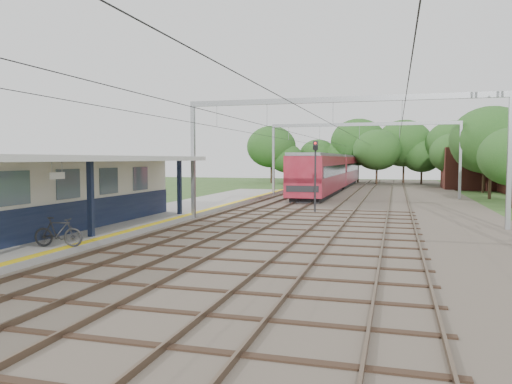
% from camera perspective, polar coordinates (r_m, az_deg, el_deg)
% --- Properties ---
extents(ground, '(160.00, 160.00, 0.00)m').
position_cam_1_polar(ground, '(14.47, -12.05, -10.87)').
color(ground, '#2D4C1E').
rests_on(ground, ground).
extents(ballast_bed, '(18.00, 90.00, 0.10)m').
position_cam_1_polar(ballast_bed, '(42.60, 12.22, -1.13)').
color(ballast_bed, '#473D33').
rests_on(ballast_bed, ground).
extents(platform, '(5.00, 52.00, 0.35)m').
position_cam_1_polar(platform, '(30.09, -12.28, -2.91)').
color(platform, gray).
rests_on(platform, ground).
extents(yellow_stripe, '(0.45, 52.00, 0.01)m').
position_cam_1_polar(yellow_stripe, '(29.08, -8.36, -2.74)').
color(yellow_stripe, yellow).
rests_on(yellow_stripe, platform).
extents(station_building, '(3.41, 18.00, 3.40)m').
position_cam_1_polar(station_building, '(24.82, -22.79, -0.19)').
color(station_building, beige).
rests_on(station_building, platform).
extents(canopy, '(6.40, 20.00, 3.44)m').
position_cam_1_polar(canopy, '(23.30, -22.29, 3.52)').
color(canopy, '#111B37').
rests_on(canopy, platform).
extents(rail_tracks, '(11.80, 88.00, 0.15)m').
position_cam_1_polar(rail_tracks, '(42.81, 8.88, -0.89)').
color(rail_tracks, brown).
rests_on(rail_tracks, ballast_bed).
extents(catenary_system, '(17.22, 88.00, 7.00)m').
position_cam_1_polar(catenary_system, '(37.83, 10.96, 6.56)').
color(catenary_system, gray).
rests_on(catenary_system, ground).
extents(tree_band, '(31.72, 30.88, 8.82)m').
position_cam_1_polar(tree_band, '(69.56, 13.53, 4.75)').
color(tree_band, '#382619').
rests_on(tree_band, ground).
extents(house_far, '(8.00, 6.12, 8.66)m').
position_cam_1_polar(house_far, '(65.06, 24.10, 3.11)').
color(house_far, brown).
rests_on(house_far, ground).
extents(bicycle, '(1.93, 0.90, 1.12)m').
position_cam_1_polar(bicycle, '(20.15, -21.66, -4.27)').
color(bicycle, black).
rests_on(bicycle, platform).
extents(train, '(3.10, 38.53, 4.05)m').
position_cam_1_polar(train, '(58.21, 8.76, 2.39)').
color(train, black).
rests_on(train, ballast_bed).
extents(signal_post, '(0.37, 0.31, 4.84)m').
position_cam_1_polar(signal_post, '(33.54, 6.79, 2.97)').
color(signal_post, black).
rests_on(signal_post, ground).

